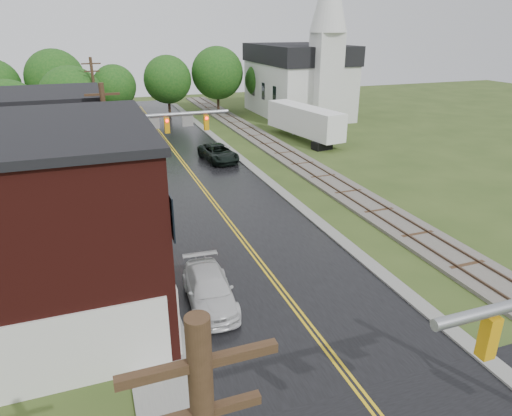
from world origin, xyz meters
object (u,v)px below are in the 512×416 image
church (302,73)px  tree_left_c (11,117)px  utility_pole_c (96,103)px  traffic_signal_far (156,134)px  suv_dark (218,153)px  utility_pole_b (110,161)px  semi_trailer (305,120)px  tree_left_e (74,100)px  pickup_white (209,290)px

church → tree_left_c: 36.59m
utility_pole_c → traffic_signal_far: bearing=-78.9°
tree_left_c → suv_dark: size_ratio=1.41×
traffic_signal_far → tree_left_c: 16.56m
utility_pole_b → utility_pole_c: same height
church → utility_pole_b: bearing=-130.2°
suv_dark → church: bearing=40.6°
church → tree_left_c: (-33.85, -13.84, -1.32)m
church → utility_pole_b: size_ratio=2.22×
tree_left_c → traffic_signal_far: bearing=-51.2°
traffic_signal_far → suv_dark: bearing=53.2°
utility_pole_b → semi_trailer: size_ratio=0.77×
tree_left_e → suv_dark: (12.10, -9.93, -4.06)m
tree_left_e → tree_left_c: bearing=-129.8°
tree_left_e → semi_trailer: 23.89m
traffic_signal_far → suv_dark: size_ratio=1.35×
church → pickup_white: bearing=-120.2°
tree_left_e → pickup_white: (5.35, -32.48, -4.09)m
traffic_signal_far → utility_pole_c: bearing=101.1°
church → pickup_white: size_ratio=4.04×
pickup_white → church: bearing=63.6°
church → suv_dark: size_ratio=3.69×
traffic_signal_far → semi_trailer: (17.78, 13.65, -2.79)m
church → utility_pole_c: church is taller
church → tree_left_e: size_ratio=2.45×
utility_pole_c → tree_left_c: size_ratio=1.18×
pickup_white → semi_trailer: 32.56m
tree_left_c → semi_trailer: tree_left_c is taller
utility_pole_c → suv_dark: size_ratio=1.66×
utility_pole_b → tree_left_e: bearing=94.9°
tree_left_e → suv_dark: bearing=-39.4°
church → tree_left_c: size_ratio=2.61×
suv_dark → semi_trailer: semi_trailer is taller
utility_pole_b → tree_left_e: (-2.05, 23.90, 0.09)m
utility_pole_b → utility_pole_c: size_ratio=1.00×
semi_trailer → pickup_white: bearing=-123.2°
tree_left_c → suv_dark: tree_left_c is taller
church → traffic_signal_far: church is taller
tree_left_c → church: bearing=22.2°
church → tree_left_c: bearing=-157.8°
semi_trailer → suv_dark: bearing=-157.1°
traffic_signal_far → utility_pole_b: size_ratio=0.82×
utility_pole_b → tree_left_e: utility_pole_b is taller
utility_pole_b → suv_dark: size_ratio=1.66×
church → tree_left_e: bearing=-164.8°
tree_left_c → pickup_white: bearing=-68.6°
utility_pole_c → tree_left_c: 8.16m
utility_pole_b → pickup_white: bearing=-68.9°
church → semi_trailer: 14.73m
traffic_signal_far → tree_left_c: bearing=128.8°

